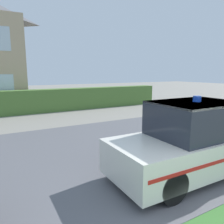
# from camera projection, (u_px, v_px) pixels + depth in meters

# --- Properties ---
(road_strip) EXTENTS (28.00, 6.90, 0.01)m
(road_strip) POSITION_uv_depth(u_px,v_px,m) (93.00, 153.00, 6.39)
(road_strip) COLOR #5B5B60
(road_strip) RESTS_ON ground
(garden_hedge) EXTENTS (13.52, 0.84, 1.34)m
(garden_hedge) POSITION_uv_depth(u_px,v_px,m) (62.00, 100.00, 13.41)
(garden_hedge) COLOR #4C7233
(garden_hedge) RESTS_ON ground
(police_car) EXTENTS (3.85, 1.65, 1.81)m
(police_car) POSITION_uv_depth(u_px,v_px,m) (191.00, 141.00, 4.99)
(police_car) COLOR black
(police_car) RESTS_ON road_strip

